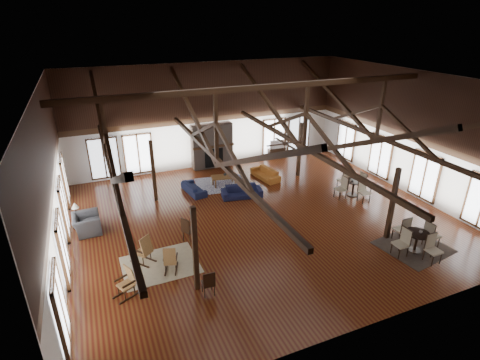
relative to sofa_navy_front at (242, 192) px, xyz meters
name	(u,v)px	position (x,y,z in m)	size (l,w,h in m)	color
floor	(261,217)	(-0.02, -2.21, -0.29)	(16.00, 16.00, 0.00)	#552C12
ceiling	(264,81)	(-0.02, -2.21, 5.71)	(16.00, 14.00, 0.02)	black
wall_back	(209,116)	(-0.02, 4.79, 2.71)	(16.00, 0.02, 6.00)	silver
wall_front	(380,239)	(-0.02, -9.21, 2.71)	(16.00, 0.02, 6.00)	silver
wall_left	(51,185)	(-8.02, -2.21, 2.71)	(0.02, 14.00, 6.00)	silver
wall_right	(409,133)	(7.98, -2.21, 2.71)	(0.02, 14.00, 6.00)	silver
roof_truss	(263,130)	(-0.02, -2.21, 3.74)	(15.60, 14.07, 3.14)	black
post_grid	(261,186)	(-0.02, -2.21, 1.23)	(8.16, 7.16, 3.05)	black
fireplace	(212,146)	(-0.02, 4.46, 1.00)	(2.50, 0.69, 2.60)	#6D5E53
ceiling_fan	(285,143)	(0.48, -3.21, 3.44)	(1.60, 1.60, 0.75)	black
sofa_navy_front	(242,192)	(0.00, 0.00, 0.00)	(1.99, 0.78, 0.58)	black
sofa_navy_left	(194,188)	(-2.07, 1.39, -0.04)	(0.68, 1.75, 0.51)	#131834
sofa_orange	(265,174)	(2.10, 1.64, -0.01)	(0.75, 1.91, 0.56)	#96531D
coffee_table	(224,177)	(-0.32, 1.67, 0.16)	(1.42, 0.89, 0.50)	brown
vase	(225,174)	(-0.23, 1.77, 0.30)	(0.16, 0.16, 0.17)	#B2B2B2
armchair	(87,224)	(-7.22, -0.55, 0.10)	(1.05, 1.21, 0.78)	#343336
side_table_lamp	(77,217)	(-7.58, 0.14, 0.13)	(0.43, 0.43, 1.11)	black
rocking_chair_a	(144,251)	(-5.36, -3.64, 0.24)	(0.91, 0.96, 1.12)	#9C683B
rocking_chair_b	(170,260)	(-4.61, -4.48, 0.17)	(0.64, 0.85, 0.98)	#9C683B
rocking_chair_c	(128,281)	(-6.13, -5.12, 0.20)	(0.92, 0.74, 1.05)	#9C683B
side_chair_a	(187,228)	(-3.55, -2.89, 0.33)	(0.61, 0.61, 1.06)	black
side_chair_b	(209,282)	(-3.77, -6.20, 0.25)	(0.42, 0.42, 0.94)	black
cafe_table_near	(417,238)	(4.32, -6.84, 0.26)	(2.08, 2.08, 1.09)	black
cafe_table_far	(354,185)	(5.21, -1.96, 0.26)	(2.09, 2.09, 1.09)	black
cup_near	(421,232)	(4.41, -6.88, 0.54)	(0.12, 0.12, 0.09)	#B2B2B2
cup_far	(352,180)	(5.14, -1.89, 0.54)	(0.12, 0.12, 0.09)	#B2B2B2
tv_console	(276,152)	(4.30, 4.54, -0.01)	(1.12, 0.42, 0.56)	black
television	(276,144)	(4.30, 4.54, 0.54)	(0.96, 0.13, 0.55)	#B2B2B2
rug_tan	(160,265)	(-4.90, -3.98, -0.29)	(2.66, 2.09, 0.01)	tan
rug_navy	(223,184)	(-0.32, 1.80, -0.29)	(2.90, 2.17, 0.01)	#1B1D4C
rug_dark	(413,247)	(4.47, -6.64, -0.28)	(2.42, 2.20, 0.01)	black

